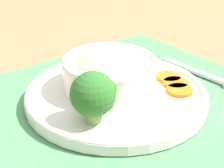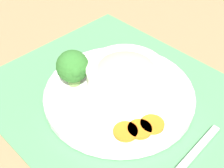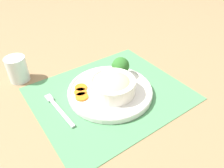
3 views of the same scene
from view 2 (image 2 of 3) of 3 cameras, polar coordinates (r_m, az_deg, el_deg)
The scene contains 9 objects.
ground_plane at distance 0.63m, azimuth 1.30°, elevation -2.68°, with size 4.00×4.00×0.00m, color #8C704C.
placemat at distance 0.63m, azimuth 1.30°, elevation -2.55°, with size 0.52×0.44×0.00m.
plate at distance 0.62m, azimuth 1.32°, elevation -1.68°, with size 0.30×0.30×0.02m.
bowl at distance 0.61m, azimuth 2.84°, elevation 1.44°, with size 0.16×0.16×0.06m.
broccoli_floret at distance 0.61m, azimuth -7.21°, elevation 3.15°, with size 0.07×0.07×0.08m.
carrot_slice_near at distance 0.55m, azimuth 2.48°, elevation -8.67°, with size 0.04×0.04×0.01m.
carrot_slice_middle at distance 0.55m, azimuth 5.09°, elevation -8.22°, with size 0.04×0.04×0.01m.
carrot_slice_far at distance 0.56m, azimuth 7.36°, elevation -7.30°, with size 0.04×0.04×0.01m.
fork at distance 0.54m, azimuth 12.82°, elevation -14.43°, with size 0.02×0.18×0.01m.
Camera 2 is at (-0.31, 0.33, 0.45)m, focal length 50.00 mm.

